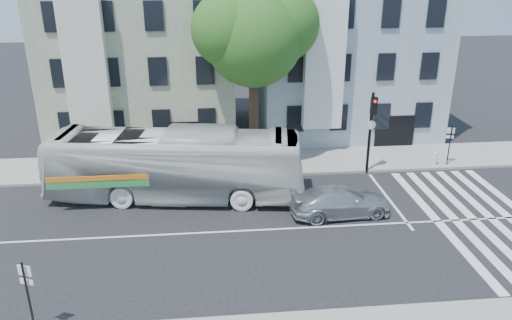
{
  "coord_description": "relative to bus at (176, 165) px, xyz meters",
  "views": [
    {
      "loc": [
        -2.66,
        -20.0,
        11.54
      ],
      "look_at": [
        -0.43,
        2.69,
        2.4
      ],
      "focal_mm": 35.0,
      "sensor_mm": 36.0,
      "label": 1
    }
  ],
  "objects": [
    {
      "name": "hedge",
      "position": [
        -2.73,
        2.45,
        -1.33
      ],
      "size": [
        8.52,
        1.04,
        0.7
      ],
      "primitive_type": null,
      "rotation": [
        0.0,
        0.0,
        -0.02
      ],
      "color": "#28561C",
      "rests_on": "sidewalk_far"
    },
    {
      "name": "bus",
      "position": [
        0.0,
        0.0,
        0.0
      ],
      "size": [
        4.88,
        13.42,
        3.65
      ],
      "primitive_type": "imported",
      "rotation": [
        0.0,
        0.0,
        1.43
      ],
      "color": "silver",
      "rests_on": "ground"
    },
    {
      "name": "sidewalk_far",
      "position": [
        4.43,
        4.15,
        -1.75
      ],
      "size": [
        80.0,
        4.0,
        0.15
      ],
      "primitive_type": "cube",
      "color": "gray",
      "rests_on": "ground"
    },
    {
      "name": "street_tree",
      "position": [
        4.49,
        4.88,
        6.0
      ],
      "size": [
        7.3,
        5.9,
        11.1
      ],
      "color": "#2D2116",
      "rests_on": "ground"
    },
    {
      "name": "building_right",
      "position": [
        11.43,
        11.15,
        3.67
      ],
      "size": [
        12.0,
        10.0,
        11.0
      ],
      "primitive_type": "cube",
      "color": "#8797A0",
      "rests_on": "ground"
    },
    {
      "name": "building_left",
      "position": [
        -2.57,
        11.15,
        3.67
      ],
      "size": [
        12.0,
        10.0,
        11.0
      ],
      "primitive_type": "cube",
      "color": "gray",
      "rests_on": "ground"
    },
    {
      "name": "far_sign_pole",
      "position": [
        15.9,
        2.67,
        -0.13
      ],
      "size": [
        0.44,
        0.21,
        2.44
      ],
      "rotation": [
        0.0,
        0.0,
        -0.24
      ],
      "color": "black",
      "rests_on": "sidewalk_far"
    },
    {
      "name": "near_sign_pole",
      "position": [
        -4.23,
        -9.91,
        -0.02
      ],
      "size": [
        0.46,
        0.24,
        2.63
      ],
      "rotation": [
        0.0,
        0.0,
        -0.35
      ],
      "color": "black",
      "rests_on": "sidewalk_near"
    },
    {
      "name": "fire_hydrant",
      "position": [
        15.14,
        2.7,
        -1.25
      ],
      "size": [
        0.45,
        0.27,
        0.83
      ],
      "rotation": [
        0.0,
        0.0,
        0.0
      ],
      "color": "silver",
      "rests_on": "sidewalk_far"
    },
    {
      "name": "sedan",
      "position": [
        7.95,
        -2.72,
        -1.12
      ],
      "size": [
        2.35,
        5.03,
        1.42
      ],
      "primitive_type": "imported",
      "rotation": [
        0.0,
        0.0,
        1.64
      ],
      "color": "silver",
      "rests_on": "ground"
    },
    {
      "name": "ground",
      "position": [
        4.43,
        -3.85,
        -1.83
      ],
      "size": [
        120.0,
        120.0,
        0.0
      ],
      "primitive_type": "plane",
      "color": "black",
      "rests_on": "ground"
    },
    {
      "name": "traffic_signal",
      "position": [
        10.83,
        2.09,
        1.27
      ],
      "size": [
        0.5,
        0.55,
        4.79
      ],
      "rotation": [
        0.0,
        0.0,
        0.12
      ],
      "color": "black",
      "rests_on": "ground"
    }
  ]
}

